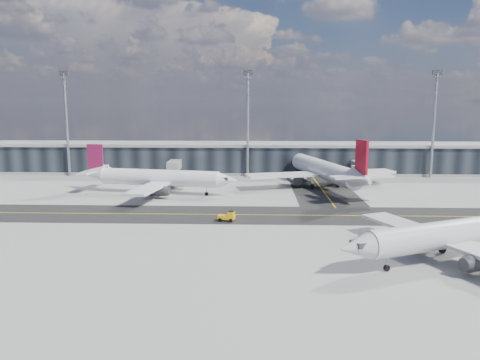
{
  "coord_description": "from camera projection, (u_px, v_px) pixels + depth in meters",
  "views": [
    {
      "loc": [
        2.26,
        -79.92,
        20.68
      ],
      "look_at": [
        -0.93,
        12.92,
        5.0
      ],
      "focal_mm": 35.0,
      "sensor_mm": 36.0,
      "label": 1
    }
  ],
  "objects": [
    {
      "name": "ground",
      "position": [
        243.0,
        220.0,
        82.27
      ],
      "size": [
        300.0,
        300.0,
        0.0
      ],
      "primitive_type": "plane",
      "color": "gray",
      "rests_on": "ground"
    },
    {
      "name": "taxiway_lanes",
      "position": [
        264.0,
        207.0,
        92.72
      ],
      "size": [
        180.0,
        63.0,
        0.03
      ],
      "color": "black",
      "rests_on": "ground"
    },
    {
      "name": "terminal_concourse",
      "position": [
        248.0,
        159.0,
        135.73
      ],
      "size": [
        152.0,
        19.8,
        8.8
      ],
      "color": "black",
      "rests_on": "ground"
    },
    {
      "name": "floodlight_masts",
      "position": [
        248.0,
        120.0,
        126.98
      ],
      "size": [
        102.5,
        0.7,
        28.9
      ],
      "color": "gray",
      "rests_on": "ground"
    },
    {
      "name": "airliner_af",
      "position": [
        157.0,
        178.0,
        105.48
      ],
      "size": [
        36.84,
        31.57,
        10.94
      ],
      "rotation": [
        0.0,
        0.0,
        -1.75
      ],
      "color": "white",
      "rests_on": "ground"
    },
    {
      "name": "airliner_redtail",
      "position": [
        325.0,
        170.0,
        112.08
      ],
      "size": [
        37.34,
        43.38,
        13.02
      ],
      "rotation": [
        0.0,
        0.0,
        0.27
      ],
      "color": "white",
      "rests_on": "ground"
    },
    {
      "name": "airliner_near",
      "position": [
        458.0,
        233.0,
        61.31
      ],
      "size": [
        34.77,
        30.0,
        10.81
      ],
      "rotation": [
        0.0,
        0.0,
        2.0
      ],
      "color": "#BCBEC0",
      "rests_on": "ground"
    },
    {
      "name": "baggage_tug",
      "position": [
        228.0,
        216.0,
        81.36
      ],
      "size": [
        3.13,
        2.05,
        1.81
      ],
      "rotation": [
        0.0,
        0.0,
        -1.8
      ],
      "color": "#FFAB0D",
      "rests_on": "ground"
    },
    {
      "name": "service_van",
      "position": [
        287.0,
        177.0,
        125.15
      ],
      "size": [
        4.14,
        5.63,
        1.42
      ],
      "primitive_type": "imported",
      "rotation": [
        0.0,
        0.0,
        0.39
      ],
      "color": "white",
      "rests_on": "ground"
    }
  ]
}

